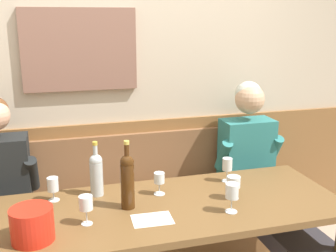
# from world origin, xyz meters

# --- Properties ---
(room_wall_back) EXTENTS (6.80, 0.12, 2.80)m
(room_wall_back) POSITION_xyz_m (-0.00, 1.09, 1.40)
(room_wall_back) COLOR #C4B49E
(room_wall_back) RESTS_ON ground
(wood_wainscot_panel) EXTENTS (6.80, 0.03, 1.03)m
(wood_wainscot_panel) POSITION_xyz_m (0.00, 1.04, 0.51)
(wood_wainscot_panel) COLOR brown
(wood_wainscot_panel) RESTS_ON ground
(wall_bench) EXTENTS (2.41, 0.42, 0.94)m
(wall_bench) POSITION_xyz_m (0.00, 0.83, 0.28)
(wall_bench) COLOR brown
(wall_bench) RESTS_ON ground
(dining_table) EXTENTS (2.11, 0.77, 0.75)m
(dining_table) POSITION_xyz_m (0.00, 0.18, 0.66)
(dining_table) COLOR brown
(dining_table) RESTS_ON ground
(person_center_right_seat) EXTENTS (0.49, 1.21, 1.32)m
(person_center_right_seat) POSITION_xyz_m (0.85, 0.51, 0.66)
(person_center_right_seat) COLOR #302530
(person_center_right_seat) RESTS_ON ground
(ice_bucket) EXTENTS (0.20, 0.20, 0.16)m
(ice_bucket) POSITION_xyz_m (-0.66, -0.01, 0.83)
(ice_bucket) COLOR red
(ice_bucket) RESTS_ON dining_table
(wine_bottle_green_tall) EXTENTS (0.08, 0.08, 0.33)m
(wine_bottle_green_tall) POSITION_xyz_m (-0.31, 0.42, 0.89)
(wine_bottle_green_tall) COLOR silver
(wine_bottle_green_tall) RESTS_ON dining_table
(wine_bottle_clear_water) EXTENTS (0.08, 0.08, 0.39)m
(wine_bottle_clear_water) POSITION_xyz_m (-0.17, 0.21, 0.91)
(wine_bottle_clear_water) COLOR #42250D
(wine_bottle_clear_water) RESTS_ON dining_table
(wine_glass_mid_left) EXTENTS (0.07, 0.07, 0.14)m
(wine_glass_mid_left) POSITION_xyz_m (0.04, 0.33, 0.84)
(wine_glass_mid_left) COLOR silver
(wine_glass_mid_left) RESTS_ON dining_table
(wine_glass_by_bottle) EXTENTS (0.07, 0.07, 0.15)m
(wine_glass_by_bottle) POSITION_xyz_m (-0.40, 0.08, 0.86)
(wine_glass_by_bottle) COLOR silver
(wine_glass_by_bottle) RESTS_ON dining_table
(wine_glass_right_end) EXTENTS (0.07, 0.07, 0.16)m
(wine_glass_right_end) POSITION_xyz_m (0.36, 0.00, 0.86)
(wine_glass_right_end) COLOR silver
(wine_glass_right_end) RESTS_ON dining_table
(wine_glass_left_end) EXTENTS (0.08, 0.08, 0.14)m
(wine_glass_left_end) POSITION_xyz_m (0.44, 0.15, 0.85)
(wine_glass_left_end) COLOR silver
(wine_glass_left_end) RESTS_ON dining_table
(wine_glass_mid_right) EXTENTS (0.06, 0.06, 0.14)m
(wine_glass_mid_right) POSITION_xyz_m (-0.56, 0.41, 0.84)
(wine_glass_mid_right) COLOR silver
(wine_glass_mid_right) RESTS_ON dining_table
(wine_glass_center_front) EXTENTS (0.06, 0.06, 0.16)m
(wine_glass_center_front) POSITION_xyz_m (0.51, 0.40, 0.86)
(wine_glass_center_front) COLOR silver
(wine_glass_center_front) RESTS_ON dining_table
(tasting_sheet_left_guest) EXTENTS (0.22, 0.16, 0.00)m
(tasting_sheet_left_guest) POSITION_xyz_m (-0.07, 0.03, 0.75)
(tasting_sheet_left_guest) COLOR white
(tasting_sheet_left_guest) RESTS_ON dining_table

